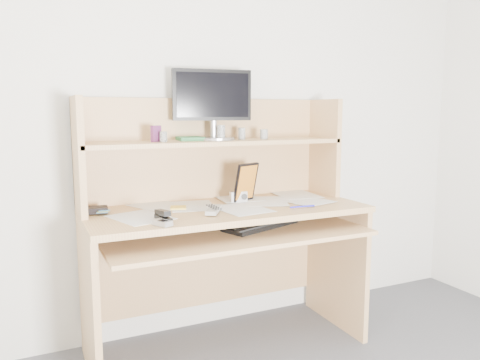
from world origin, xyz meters
name	(u,v)px	position (x,y,z in m)	size (l,w,h in m)	color
back_wall	(203,108)	(0.00, 1.80, 1.25)	(3.60, 0.04, 2.50)	silver
desk	(221,215)	(0.00, 1.56, 0.69)	(1.40, 0.70, 1.30)	tan
paper_clutter	(227,207)	(0.00, 1.48, 0.75)	(1.32, 0.54, 0.01)	silver
keyboard	(261,224)	(0.16, 1.40, 0.66)	(0.45, 0.29, 0.03)	black
tv_remote	(214,210)	(-0.11, 1.38, 0.77)	(0.05, 0.18, 0.02)	gray
flip_phone	(162,222)	(-0.40, 1.23, 0.77)	(0.05, 0.09, 0.02)	#AAABAD
stapler	(163,215)	(-0.37, 1.32, 0.78)	(0.04, 0.14, 0.04)	black
wallet	(96,210)	(-0.62, 1.60, 0.77)	(0.10, 0.09, 0.03)	black
sticky_note_pad	(178,208)	(-0.23, 1.55, 0.76)	(0.08, 0.08, 0.01)	yellow
digital_camera	(238,197)	(0.10, 1.56, 0.78)	(0.09, 0.04, 0.06)	#A2A2A4
game_case	(246,182)	(0.15, 1.56, 0.86)	(0.15, 0.02, 0.21)	black
blue_pen	(302,206)	(0.33, 1.29, 0.76)	(0.01, 0.01, 0.14)	#1D1AC7
card_box	(156,134)	(-0.32, 1.62, 1.12)	(0.06, 0.02, 0.08)	maroon
shelf_book	(190,139)	(-0.12, 1.68, 1.09)	(0.13, 0.17, 0.02)	#327D45
chip_stack_a	(163,137)	(-0.29, 1.59, 1.11)	(0.04, 0.04, 0.05)	black
chip_stack_b	(242,134)	(0.16, 1.65, 1.11)	(0.04, 0.04, 0.06)	white
chip_stack_c	(264,134)	(0.28, 1.61, 1.11)	(0.04, 0.04, 0.05)	black
chip_stack_d	(221,133)	(0.03, 1.62, 1.12)	(0.05, 0.05, 0.08)	white
monitor	(213,102)	(0.00, 1.67, 1.28)	(0.43, 0.21, 0.37)	#9A9A9E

